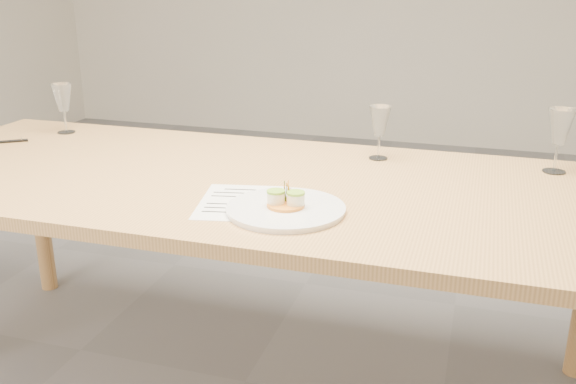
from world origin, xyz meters
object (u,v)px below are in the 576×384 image
(dinner_plate, at_px, (286,208))
(recipe_sheet, at_px, (241,202))
(wine_glass_2, at_px, (560,128))
(ballpoint_pen, at_px, (7,142))
(dining_table, at_px, (240,198))
(wine_glass_1, at_px, (380,122))
(wine_glass_0, at_px, (63,99))

(dinner_plate, relative_size, recipe_sheet, 0.96)
(dinner_plate, bearing_deg, wine_glass_2, 40.07)
(wine_glass_2, bearing_deg, recipe_sheet, -146.56)
(dinner_plate, height_order, ballpoint_pen, dinner_plate)
(dining_table, height_order, wine_glass_1, wine_glass_1)
(wine_glass_2, bearing_deg, dinner_plate, -139.93)
(dining_table, relative_size, dinner_plate, 7.52)
(dining_table, distance_m, ballpoint_pen, 1.00)
(dinner_plate, height_order, wine_glass_0, wine_glass_0)
(recipe_sheet, distance_m, wine_glass_1, 0.63)
(ballpoint_pen, xyz_separation_m, wine_glass_0, (0.12, 0.20, 0.13))
(wine_glass_1, bearing_deg, wine_glass_0, 179.89)
(dining_table, bearing_deg, wine_glass_2, 20.55)
(dinner_plate, xyz_separation_m, wine_glass_0, (-1.10, 0.59, 0.12))
(wine_glass_0, distance_m, wine_glass_1, 1.25)
(dinner_plate, distance_m, ballpoint_pen, 1.27)
(dining_table, bearing_deg, dinner_plate, -47.22)
(ballpoint_pen, bearing_deg, wine_glass_1, -27.48)
(dining_table, bearing_deg, recipe_sheet, -67.63)
(wine_glass_0, bearing_deg, dining_table, -21.31)
(recipe_sheet, height_order, wine_glass_1, wine_glass_1)
(wine_glass_1, bearing_deg, wine_glass_2, 1.44)
(dining_table, distance_m, wine_glass_0, 0.96)
(ballpoint_pen, relative_size, wine_glass_2, 0.62)
(ballpoint_pen, bearing_deg, wine_glass_0, 24.53)
(wine_glass_1, relative_size, wine_glass_2, 0.89)
(dinner_plate, relative_size, wine_glass_0, 1.64)
(ballpoint_pen, xyz_separation_m, wine_glass_1, (1.36, 0.20, 0.12))
(dining_table, bearing_deg, wine_glass_1, 41.98)
(dinner_plate, xyz_separation_m, wine_glass_1, (0.15, 0.58, 0.12))
(dining_table, height_order, dinner_plate, dinner_plate)
(dinner_plate, distance_m, recipe_sheet, 0.15)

